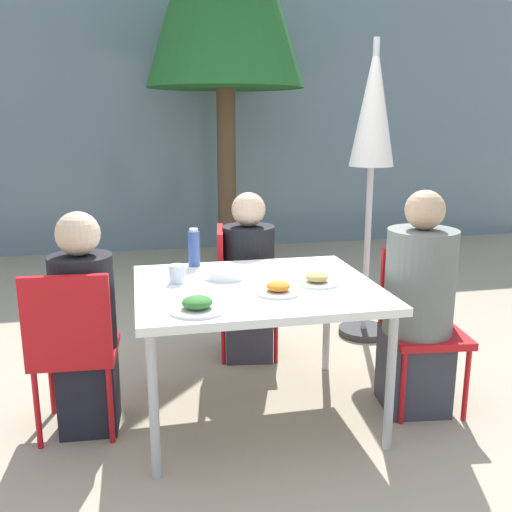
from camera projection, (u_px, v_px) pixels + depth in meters
The scene contains 16 objects.
ground_plane at pixel (256, 413), 3.08m from camera, with size 24.00×24.00×0.00m, color tan.
building_facade at pixel (181, 123), 6.75m from camera, with size 10.00×0.20×3.00m.
dining_table at pixel (256, 295), 2.92m from camera, with size 1.22×1.03×0.73m.
chair_left at pixel (72, 342), 2.75m from camera, with size 0.42×0.42×0.86m.
person_left at pixel (85, 328), 2.83m from camera, with size 0.31×0.31×1.12m.
chair_right at pixel (421, 315), 3.12m from camera, with size 0.44×0.44×0.86m.
person_right at pixel (418, 310), 3.03m from camera, with size 0.36×0.36×1.20m.
chair_far at pixel (236, 282), 3.76m from camera, with size 0.45×0.45×0.86m.
person_far at pixel (249, 281), 3.71m from camera, with size 0.34×0.34×1.10m.
closed_umbrella at pixel (373, 126), 3.86m from camera, with size 0.36×0.36×2.07m.
plate_0 at pixel (197, 306), 2.50m from camera, with size 0.25×0.25×0.07m.
plate_1 at pixel (317, 280), 2.91m from camera, with size 0.21×0.21×0.06m.
plate_2 at pixel (278, 289), 2.75m from camera, with size 0.21×0.21×0.06m.
bottle at pixel (194, 248), 3.26m from camera, with size 0.07×0.07×0.22m.
drinking_cup at pixel (177, 274), 2.93m from camera, with size 0.08×0.08×0.09m.
salad_bowl at pixel (225, 273), 3.02m from camera, with size 0.20×0.20×0.05m.
Camera 1 is at (-0.58, -2.73, 1.55)m, focal length 40.00 mm.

